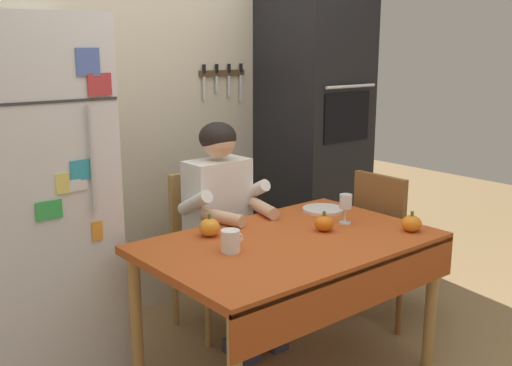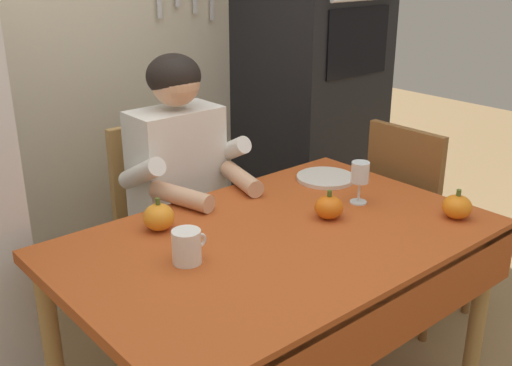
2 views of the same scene
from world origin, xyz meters
TOP-DOWN VIEW (x-y plane):
  - back_wall_assembly at (0.05, 1.35)m, footprint 3.70×0.13m
  - refrigerator at (-0.95, 0.96)m, footprint 0.68×0.71m
  - wall_oven at (1.05, 1.00)m, footprint 0.60×0.64m
  - dining_table at (0.00, 0.08)m, footprint 1.40×0.90m
  - chair_behind_person at (0.04, 0.87)m, footprint 0.40×0.40m
  - seated_person at (0.04, 0.68)m, footprint 0.47×0.55m
  - chair_right_side at (0.90, 0.20)m, footprint 0.40×0.40m
  - coffee_mug at (-0.33, 0.14)m, footprint 0.11×0.09m
  - wine_glass at (0.40, 0.11)m, footprint 0.07×0.07m
  - pumpkin_large at (0.56, -0.20)m, footprint 0.10×0.10m
  - pumpkin_medium at (-0.27, 0.39)m, footprint 0.10×0.10m
  - pumpkin_small at (0.22, 0.09)m, footprint 0.10×0.10m
  - serving_tray at (0.49, 0.35)m, footprint 0.23×0.23m

SIDE VIEW (x-z plane):
  - chair_behind_person at x=0.04m, z-range 0.05..0.98m
  - chair_right_side at x=0.90m, z-range 0.05..0.98m
  - dining_table at x=0.00m, z-range 0.29..1.03m
  - seated_person at x=0.04m, z-range 0.11..1.36m
  - serving_tray at x=0.49m, z-range 0.74..0.76m
  - pumpkin_small at x=0.22m, z-range 0.73..0.83m
  - pumpkin_large at x=0.56m, z-range 0.73..0.83m
  - pumpkin_medium at x=-0.27m, z-range 0.73..0.84m
  - coffee_mug at x=-0.33m, z-range 0.74..0.84m
  - wine_glass at x=0.40m, z-range 0.77..0.93m
  - refrigerator at x=-0.95m, z-range 0.00..1.80m
  - wall_oven at x=1.05m, z-range 0.00..2.10m
  - back_wall_assembly at x=0.05m, z-range 0.00..2.60m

